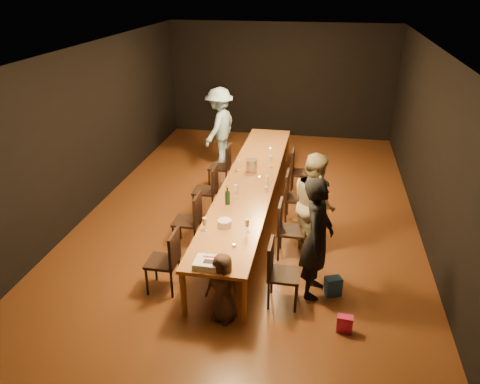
% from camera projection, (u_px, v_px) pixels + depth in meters
% --- Properties ---
extents(ground, '(10.00, 10.00, 0.00)m').
position_uv_depth(ground, '(250.00, 216.00, 8.70)').
color(ground, '#4D2713').
rests_on(ground, ground).
extents(room_shell, '(6.04, 10.04, 3.02)m').
position_uv_depth(room_shell, '(251.00, 107.00, 7.82)').
color(room_shell, black).
rests_on(room_shell, ground).
extents(table, '(0.90, 6.00, 0.75)m').
position_uv_depth(table, '(251.00, 182.00, 8.40)').
color(table, '#98592C').
rests_on(table, ground).
extents(chair_right_0, '(0.42, 0.42, 0.93)m').
position_uv_depth(chair_right_0, '(284.00, 274.00, 6.23)').
color(chair_right_0, black).
rests_on(chair_right_0, ground).
extents(chair_right_1, '(0.42, 0.42, 0.93)m').
position_uv_depth(chair_right_1, '(292.00, 230.00, 7.29)').
color(chair_right_1, black).
rests_on(chair_right_1, ground).
extents(chair_right_2, '(0.42, 0.42, 0.93)m').
position_uv_depth(chair_right_2, '(297.00, 197.00, 8.36)').
color(chair_right_2, black).
rests_on(chair_right_2, ground).
extents(chair_right_3, '(0.42, 0.42, 0.93)m').
position_uv_depth(chair_right_3, '(302.00, 172.00, 9.43)').
color(chair_right_3, black).
rests_on(chair_right_3, ground).
extents(chair_left_0, '(0.42, 0.42, 0.93)m').
position_uv_depth(chair_left_0, '(162.00, 261.00, 6.51)').
color(chair_left_0, black).
rests_on(chair_left_0, ground).
extents(chair_left_1, '(0.42, 0.42, 0.93)m').
position_uv_depth(chair_left_1, '(187.00, 220.00, 7.58)').
color(chair_left_1, black).
rests_on(chair_left_1, ground).
extents(chair_left_2, '(0.42, 0.42, 0.93)m').
position_uv_depth(chair_left_2, '(205.00, 190.00, 8.65)').
color(chair_left_2, black).
rests_on(chair_left_2, ground).
extents(chair_left_3, '(0.42, 0.42, 0.93)m').
position_uv_depth(chair_left_3, '(219.00, 166.00, 9.71)').
color(chair_left_3, black).
rests_on(chair_left_3, ground).
extents(woman_birthday, '(0.51, 0.69, 1.75)m').
position_uv_depth(woman_birthday, '(317.00, 238.00, 6.27)').
color(woman_birthday, black).
rests_on(woman_birthday, ground).
extents(woman_tan, '(0.90, 0.99, 1.66)m').
position_uv_depth(woman_tan, '(314.00, 203.00, 7.32)').
color(woman_tan, tan).
rests_on(woman_tan, ground).
extents(man_blue, '(0.92, 1.29, 1.80)m').
position_uv_depth(man_blue, '(220.00, 126.00, 10.80)').
color(man_blue, '#9CCFF2').
rests_on(man_blue, ground).
extents(child, '(0.55, 0.46, 0.97)m').
position_uv_depth(child, '(223.00, 288.00, 5.92)').
color(child, '#3D2C22').
rests_on(child, ground).
extents(gift_bag_red, '(0.21, 0.12, 0.23)m').
position_uv_depth(gift_bag_red, '(345.00, 324.00, 5.84)').
color(gift_bag_red, '#CC1E55').
rests_on(gift_bag_red, ground).
extents(gift_bag_blue, '(0.26, 0.23, 0.28)m').
position_uv_depth(gift_bag_blue, '(333.00, 286.00, 6.52)').
color(gift_bag_blue, '#215092').
rests_on(gift_bag_blue, ground).
extents(birthday_cake, '(0.37, 0.30, 0.09)m').
position_uv_depth(birthday_cake, '(209.00, 263.00, 5.87)').
color(birthday_cake, white).
rests_on(birthday_cake, table).
extents(plate_stack, '(0.21, 0.21, 0.11)m').
position_uv_depth(plate_stack, '(224.00, 224.00, 6.77)').
color(plate_stack, silver).
rests_on(plate_stack, table).
extents(champagne_bottle, '(0.10, 0.10, 0.33)m').
position_uv_depth(champagne_bottle, '(227.00, 195.00, 7.41)').
color(champagne_bottle, black).
rests_on(champagne_bottle, table).
extents(ice_bucket, '(0.26, 0.26, 0.23)m').
position_uv_depth(ice_bucket, '(252.00, 165.00, 8.68)').
color(ice_bucket, '#AFAFB4').
rests_on(ice_bucket, table).
extents(wineglass_0, '(0.06, 0.06, 0.21)m').
position_uv_depth(wineglass_0, '(205.00, 224.00, 6.66)').
color(wineglass_0, beige).
rests_on(wineglass_0, table).
extents(wineglass_1, '(0.06, 0.06, 0.21)m').
position_uv_depth(wineglass_1, '(247.00, 226.00, 6.62)').
color(wineglass_1, beige).
rests_on(wineglass_1, table).
extents(wineglass_2, '(0.06, 0.06, 0.21)m').
position_uv_depth(wineglass_2, '(236.00, 191.00, 7.70)').
color(wineglass_2, silver).
rests_on(wineglass_2, table).
extents(wineglass_3, '(0.06, 0.06, 0.21)m').
position_uv_depth(wineglass_3, '(267.00, 182.00, 8.03)').
color(wineglass_3, beige).
rests_on(wineglass_3, table).
extents(wineglass_4, '(0.06, 0.06, 0.21)m').
position_uv_depth(wineglass_4, '(238.00, 165.00, 8.74)').
color(wineglass_4, silver).
rests_on(wineglass_4, table).
extents(wineglass_5, '(0.06, 0.06, 0.21)m').
position_uv_depth(wineglass_5, '(271.00, 161.00, 8.92)').
color(wineglass_5, silver).
rests_on(wineglass_5, table).
extents(tealight_near, '(0.05, 0.05, 0.03)m').
position_uv_depth(tealight_near, '(234.00, 245.00, 6.31)').
color(tealight_near, '#B2B7B2').
rests_on(tealight_near, table).
extents(tealight_mid, '(0.05, 0.05, 0.03)m').
position_uv_depth(tealight_mid, '(259.00, 178.00, 8.41)').
color(tealight_mid, '#B2B7B2').
rests_on(tealight_mid, table).
extents(tealight_far, '(0.05, 0.05, 0.03)m').
position_uv_depth(tealight_far, '(270.00, 149.00, 9.80)').
color(tealight_far, '#B2B7B2').
rests_on(tealight_far, table).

